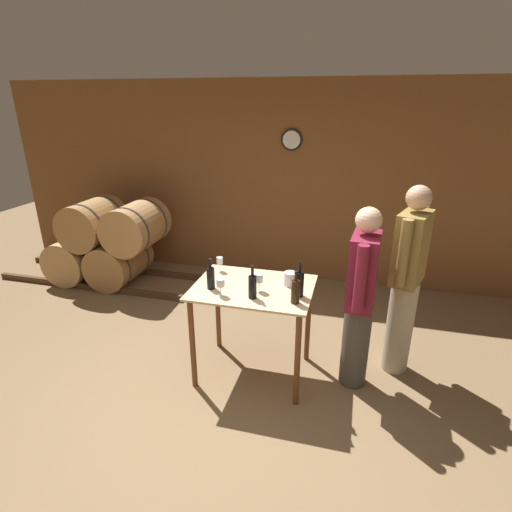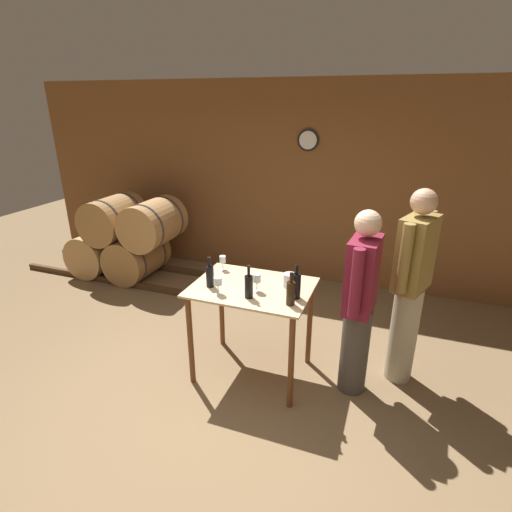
% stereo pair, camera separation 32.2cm
% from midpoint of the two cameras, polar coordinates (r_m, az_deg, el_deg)
% --- Properties ---
extents(ground_plane, '(14.00, 14.00, 0.00)m').
position_cam_midpoint_polar(ground_plane, '(3.59, -9.10, -21.54)').
color(ground_plane, brown).
extents(back_wall, '(8.40, 0.08, 2.70)m').
position_cam_midpoint_polar(back_wall, '(5.56, 2.32, 10.23)').
color(back_wall, brown).
rests_on(back_wall, ground_plane).
extents(barrel_rack, '(2.83, 0.82, 1.18)m').
position_cam_midpoint_polar(barrel_rack, '(5.98, -22.05, 1.70)').
color(barrel_rack, '#4C331E').
rests_on(barrel_rack, ground_plane).
extents(tasting_table, '(1.05, 0.77, 0.90)m').
position_cam_midpoint_polar(tasting_table, '(3.59, -2.99, -6.86)').
color(tasting_table, '#D1B284').
rests_on(tasting_table, ground_plane).
extents(wine_bottle_far_left, '(0.07, 0.07, 0.28)m').
position_cam_midpoint_polar(wine_bottle_far_left, '(3.47, -9.14, -3.08)').
color(wine_bottle_far_left, black).
rests_on(wine_bottle_far_left, tasting_table).
extents(wine_bottle_left, '(0.07, 0.07, 0.29)m').
position_cam_midpoint_polar(wine_bottle_left, '(3.27, -3.33, -4.36)').
color(wine_bottle_left, black).
rests_on(wine_bottle_left, tasting_table).
extents(wine_bottle_center, '(0.07, 0.07, 0.28)m').
position_cam_midpoint_polar(wine_bottle_center, '(3.19, 2.79, -5.06)').
color(wine_bottle_center, black).
rests_on(wine_bottle_center, tasting_table).
extents(wine_bottle_right, '(0.08, 0.08, 0.30)m').
position_cam_midpoint_polar(wine_bottle_right, '(3.30, 3.41, -4.00)').
color(wine_bottle_right, black).
rests_on(wine_bottle_right, tasting_table).
extents(wine_glass_near_left, '(0.06, 0.06, 0.14)m').
position_cam_midpoint_polar(wine_glass_near_left, '(3.81, -7.63, -0.79)').
color(wine_glass_near_left, silver).
rests_on(wine_glass_near_left, tasting_table).
extents(wine_glass_near_center, '(0.07, 0.07, 0.15)m').
position_cam_midpoint_polar(wine_glass_near_center, '(3.34, -7.86, -3.93)').
color(wine_glass_near_center, silver).
rests_on(wine_glass_near_center, tasting_table).
extents(wine_glass_near_right, '(0.07, 0.07, 0.16)m').
position_cam_midpoint_polar(wine_glass_near_right, '(3.38, -2.29, -3.29)').
color(wine_glass_near_right, silver).
rests_on(wine_glass_near_right, tasting_table).
extents(ice_bucket, '(0.11, 0.11, 0.12)m').
position_cam_midpoint_polar(ice_bucket, '(3.51, 2.29, -3.33)').
color(ice_bucket, silver).
rests_on(ice_bucket, tasting_table).
extents(person_host, '(0.34, 0.56, 1.79)m').
position_cam_midpoint_polar(person_host, '(3.73, 18.45, -3.15)').
color(person_host, '#B7AD93').
rests_on(person_host, ground_plane).
extents(person_visitor_with_scarf, '(0.25, 0.59, 1.66)m').
position_cam_midpoint_polar(person_visitor_with_scarf, '(3.47, 12.15, -5.78)').
color(person_visitor_with_scarf, '#4C4742').
rests_on(person_visitor_with_scarf, ground_plane).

